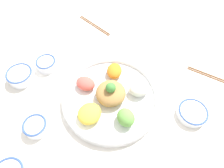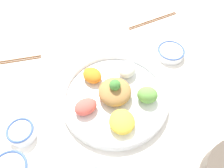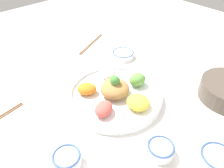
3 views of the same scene
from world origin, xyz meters
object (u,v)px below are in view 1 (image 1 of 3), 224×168
at_px(sauce_bowl_dark, 47,64).
at_px(rice_bowl_blue, 192,113).
at_px(sauce_bowl_red, 36,126).
at_px(sauce_bowl_far, 20,76).
at_px(chopsticks_pair_far, 94,25).
at_px(salad_platter, 111,97).
at_px(chopsticks_pair_near, 218,78).

bearing_deg(sauce_bowl_dark, rice_bowl_blue, -149.76).
xyz_separation_m(sauce_bowl_red, sauce_bowl_far, (0.23, -0.05, 0.00)).
relative_size(sauce_bowl_red, chopsticks_pair_far, 0.40).
relative_size(rice_bowl_blue, sauce_bowl_far, 1.03).
height_order(sauce_bowl_far, chopsticks_pair_far, sauce_bowl_far).
height_order(salad_platter, sauce_bowl_red, salad_platter).
bearing_deg(sauce_bowl_red, chopsticks_pair_far, -56.18).
relative_size(salad_platter, chopsticks_pair_near, 1.56).
relative_size(rice_bowl_blue, chopsticks_pair_far, 0.51).
bearing_deg(chopsticks_pair_far, sauce_bowl_far, 92.01).
height_order(sauce_bowl_red, chopsticks_pair_far, sauce_bowl_red).
relative_size(chopsticks_pair_near, chopsticks_pair_far, 1.14).
bearing_deg(salad_platter, sauce_bowl_dark, 21.27).
relative_size(sauce_bowl_red, chopsticks_pair_near, 0.35).
distance_m(rice_bowl_blue, sauce_bowl_far, 0.67).
xyz_separation_m(chopsticks_pair_near, chopsticks_pair_far, (0.58, 0.21, -0.00)).
height_order(sauce_bowl_far, chopsticks_pair_near, sauce_bowl_far).
bearing_deg(chopsticks_pair_near, rice_bowl_blue, 75.74).
xyz_separation_m(sauce_bowl_red, chopsticks_pair_near, (-0.27, -0.67, -0.02)).
bearing_deg(sauce_bowl_dark, sauce_bowl_red, 144.58).
distance_m(rice_bowl_blue, chopsticks_pair_far, 0.61).
distance_m(sauce_bowl_dark, chopsticks_pair_near, 0.71).
height_order(sauce_bowl_red, rice_bowl_blue, sauce_bowl_red).
distance_m(sauce_bowl_red, rice_bowl_blue, 0.55).
xyz_separation_m(salad_platter, rice_bowl_blue, (-0.23, -0.19, -0.01)).
distance_m(salad_platter, chopsticks_pair_far, 0.43).
bearing_deg(salad_platter, chopsticks_pair_near, -116.11).
distance_m(sauce_bowl_red, sauce_bowl_dark, 0.27).
relative_size(sauce_bowl_dark, sauce_bowl_far, 0.80).
height_order(salad_platter, chopsticks_pair_far, salad_platter).
xyz_separation_m(rice_bowl_blue, sauce_bowl_dark, (0.52, 0.30, 0.01)).
bearing_deg(salad_platter, rice_bowl_blue, -140.40).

